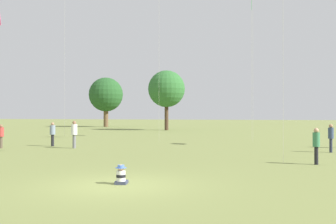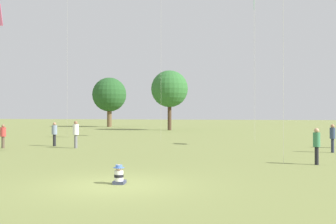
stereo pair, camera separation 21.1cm
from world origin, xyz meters
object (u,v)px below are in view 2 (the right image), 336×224
(person_standing_5, at_px, (317,143))
(distant_tree_0, at_px, (109,95))
(person_standing_2, at_px, (333,135))
(seated_toddler, at_px, (119,175))
(person_standing_6, at_px, (76,132))
(person_standing_4, at_px, (54,132))
(distant_tree_1, at_px, (170,89))
(person_standing_0, at_px, (3,134))

(person_standing_5, distance_m, distant_tree_0, 54.89)
(person_standing_2, bearing_deg, distant_tree_0, -178.19)
(seated_toddler, distance_m, distant_tree_0, 57.68)
(person_standing_6, xyz_separation_m, distant_tree_0, (-15.54, 40.96, 4.60))
(person_standing_4, height_order, distant_tree_0, distant_tree_0)
(person_standing_4, bearing_deg, distant_tree_1, 83.41)
(person_standing_0, relative_size, distant_tree_0, 0.18)
(seated_toddler, distance_m, distant_tree_1, 42.56)
(person_standing_6, distance_m, distant_tree_0, 44.05)
(person_standing_6, bearing_deg, person_standing_0, -0.25)
(person_standing_2, distance_m, distant_tree_1, 33.67)
(seated_toddler, relative_size, person_standing_6, 0.35)
(seated_toddler, height_order, person_standing_6, person_standing_6)
(distant_tree_0, bearing_deg, person_standing_0, -75.44)
(person_standing_2, bearing_deg, person_standing_5, -49.90)
(person_standing_6, bearing_deg, person_standing_4, -40.85)
(person_standing_5, xyz_separation_m, distant_tree_0, (-29.80, 45.86, 4.69))
(person_standing_2, relative_size, distant_tree_1, 0.20)
(person_standing_5, bearing_deg, person_standing_0, -50.76)
(person_standing_4, xyz_separation_m, distant_tree_1, (0.65, 28.58, 4.75))
(person_standing_0, xyz_separation_m, person_standing_6, (4.58, 1.23, 0.14))
(person_standing_0, distance_m, person_standing_4, 3.30)
(distant_tree_1, bearing_deg, person_standing_5, -65.40)
(person_standing_2, bearing_deg, distant_tree_1, 174.89)
(distant_tree_1, bearing_deg, person_standing_4, -91.31)
(person_standing_4, xyz_separation_m, person_standing_6, (2.20, -1.06, 0.08))
(person_standing_0, height_order, person_standing_5, person_standing_5)
(person_standing_4, bearing_deg, person_standing_5, -25.18)
(person_standing_2, distance_m, person_standing_6, 15.75)
(distant_tree_0, relative_size, distant_tree_1, 1.04)
(person_standing_4, bearing_deg, seated_toddler, -57.02)
(person_standing_5, bearing_deg, person_standing_6, -58.69)
(person_standing_5, bearing_deg, distant_tree_0, -96.71)
(person_standing_4, height_order, person_standing_5, person_standing_4)
(seated_toddler, bearing_deg, person_standing_6, 115.79)
(person_standing_4, distance_m, person_standing_5, 17.51)
(seated_toddler, distance_m, person_standing_2, 14.98)
(seated_toddler, xyz_separation_m, distant_tree_0, (-23.27, 52.50, 5.38))
(person_standing_0, bearing_deg, person_standing_2, -109.43)
(distant_tree_0, bearing_deg, person_standing_6, -69.22)
(seated_toddler, bearing_deg, distant_tree_0, 105.87)
(person_standing_2, height_order, distant_tree_0, distant_tree_0)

